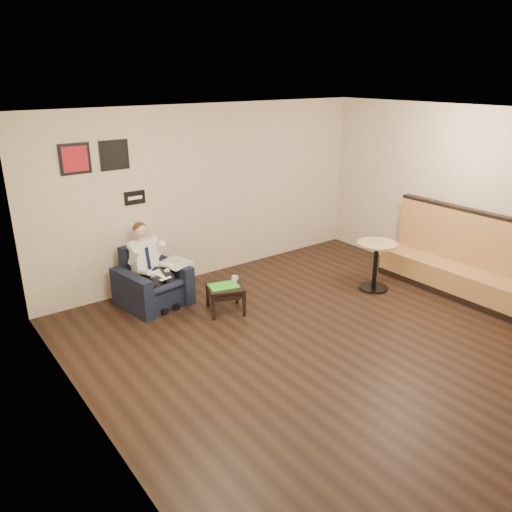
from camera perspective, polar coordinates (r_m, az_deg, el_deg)
ground at (r=6.55m, az=9.16°, el=-9.71°), size 6.00×6.00×0.00m
wall_back at (r=8.25m, az=-5.34°, el=7.27°), size 6.00×0.02×2.80m
wall_left at (r=4.45m, az=-18.13°, el=-5.34°), size 0.02×6.00×2.80m
wall_right at (r=8.35m, az=24.41°, el=5.70°), size 0.02×6.00×2.80m
ceiling at (r=5.71m, az=10.77°, el=15.45°), size 6.00×6.00×0.02m
seating_sign at (r=7.64m, az=-13.68°, el=6.49°), size 0.32×0.02×0.20m
art_print_left at (r=7.25m, az=-19.99°, el=10.39°), size 0.42×0.03×0.42m
art_print_right at (r=7.43m, az=-15.90°, el=11.04°), size 0.42×0.03×0.42m
armchair at (r=7.45m, az=-11.75°, el=-2.41°), size 1.01×1.01×0.85m
seated_man at (r=7.31m, az=-11.34°, el=-1.51°), size 0.68×0.91×1.17m
lap_papers at (r=7.26m, az=-10.89°, el=-2.15°), size 0.25×0.31×0.01m
newspaper at (r=7.51m, az=-9.21°, el=-0.79°), size 0.46×0.53×0.01m
side_table at (r=7.18m, az=-3.51°, el=-4.86°), size 0.64×0.64×0.40m
green_folder at (r=7.07m, az=-3.73°, el=-3.42°), size 0.46×0.37×0.01m
coffee_mug at (r=7.21m, az=-2.48°, el=-2.60°), size 0.09×0.09×0.09m
smartphone at (r=7.23m, az=-3.45°, el=-2.87°), size 0.14×0.12×0.01m
banquette at (r=8.22m, az=22.13°, el=0.24°), size 0.60×2.50×1.28m
cafe_table at (r=8.05m, az=13.47°, el=-1.12°), size 0.82×0.82×0.77m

